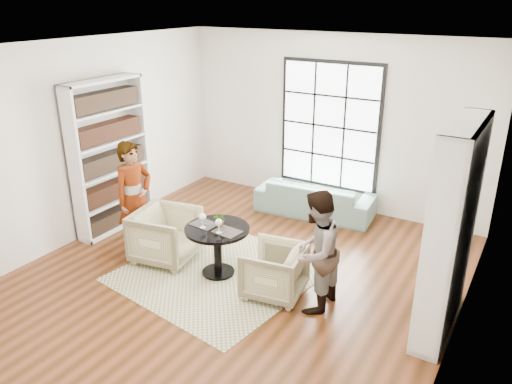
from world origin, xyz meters
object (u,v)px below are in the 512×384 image
Objects in this scene: armchair_left at (166,235)px; wine_glass_right at (219,223)px; person_right at (316,252)px; person_left at (134,198)px; sofa at (315,198)px; wine_glass_left at (202,217)px; flower_centerpiece at (220,220)px; armchair_right at (274,271)px; pedestal_table at (217,241)px.

armchair_left is 4.17× the size of wine_glass_right.
armchair_left is 2.34m from person_right.
sofa is at bearing -25.08° from person_left.
wine_glass_left reaches higher than flower_centerpiece.
sofa is at bearing -153.83° from person_right.
wine_glass_left is at bearing -95.66° from armchair_right.
armchair_left reaches higher than armchair_right.
pedestal_table is at bearing -89.95° from person_right.
sofa is 9.43× the size of wine_glass_left.
armchair_right is 2.36m from person_left.
sofa is at bearing 83.64° from pedestal_table.
wine_glass_right is (0.11, -0.11, 0.33)m from pedestal_table.
pedestal_table is at bearing -114.68° from flower_centerpiece.
wine_glass_left reaches higher than sofa.
person_left is 2.86m from person_right.
person_left is (-1.41, -0.05, 0.33)m from pedestal_table.
armchair_right is (0.61, -2.57, 0.04)m from sofa.
person_right reaches higher than flower_centerpiece.
wine_glass_left reaches higher than armchair_right.
person_left is at bearing 177.63° from wine_glass_left.
armchair_left is 0.72m from person_left.
armchair_right is 3.90× the size of flower_centerpiece.
pedestal_table is at bearing -96.65° from armchair_left.
wine_glass_right is at bearing -85.21° from person_right.
armchair_left is (-1.14, -2.57, 0.09)m from sofa.
armchair_right is at bearing -99.71° from armchair_left.
armchair_left is at bearing 176.13° from wine_glass_right.
wine_glass_left is (-0.44, -2.62, 0.55)m from sofa.
person_right is 1.43m from flower_centerpiece.
armchair_right is at bearing -6.04° from flower_centerpiece.
person_left is 1.11× the size of person_right.
flower_centerpiece reaches higher than armchair_left.
armchair_right is at bearing -88.20° from person_right.
sofa is 9.97× the size of wine_glass_right.
flower_centerpiece is (-1.42, 0.09, 0.03)m from person_right.
armchair_right is at bearing -2.82° from pedestal_table.
armchair_right is at bearing 5.09° from wine_glass_right.
person_left reaches higher than armchair_right.
wine_glass_left is at bearing -147.54° from pedestal_table.
pedestal_table is 0.39m from wine_glass_left.
person_left is 8.36× the size of wine_glass_right.
flower_centerpiece is at bearing 65.32° from pedestal_table.
person_right is (0.55, 0.00, 0.42)m from armchair_right.
armchair_right is at bearing 3.04° from wine_glass_left.
armchair_left reaches higher than sofa.
wine_glass_right is (-1.33, -0.07, 0.08)m from person_right.
person_right is at bearing -1.74° from pedestal_table.
sofa is 2.74× the size of armchair_right.
pedestal_table is 0.87m from armchair_left.
person_right is at bearing -3.71° from flower_centerpiece.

